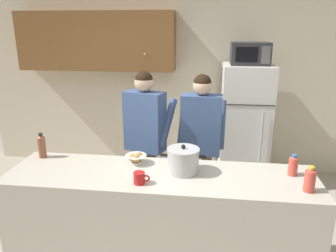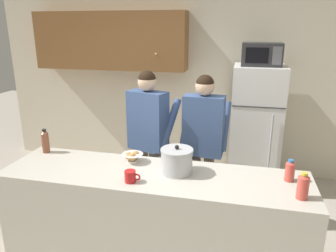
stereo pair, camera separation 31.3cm
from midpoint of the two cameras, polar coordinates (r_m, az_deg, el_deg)
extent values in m
cube|color=beige|center=(4.79, 0.73, 7.64)|extent=(6.00, 0.12, 2.60)
cube|color=brown|center=(4.79, -14.47, 14.35)|extent=(2.21, 0.34, 0.80)
sphere|color=gold|center=(4.42, -6.19, 12.50)|extent=(0.03, 0.03, 0.03)
cube|color=beige|center=(2.95, -4.56, -16.60)|extent=(2.59, 0.68, 0.92)
cube|color=white|center=(4.45, 11.44, 0.11)|extent=(0.64, 0.64, 1.63)
cube|color=#333333|center=(4.04, 12.05, 3.62)|extent=(0.63, 0.01, 0.01)
cylinder|color=#B2B2B7|center=(4.16, 14.11, -2.46)|extent=(0.02, 0.02, 0.73)
cube|color=#2D2D30|center=(4.25, 12.23, 12.42)|extent=(0.48, 0.36, 0.28)
cube|color=black|center=(4.06, 11.59, 12.26)|extent=(0.26, 0.01, 0.18)
cube|color=#59595B|center=(4.09, 14.84, 12.07)|extent=(0.11, 0.01, 0.21)
cylinder|color=#726656|center=(3.67, -5.35, -10.32)|extent=(0.11, 0.11, 0.81)
cylinder|color=#726656|center=(3.74, -7.32, -9.82)|extent=(0.11, 0.11, 0.81)
cube|color=#3F598C|center=(3.44, -6.75, 0.76)|extent=(0.46, 0.32, 0.64)
sphere|color=beige|center=(3.34, -7.00, 7.66)|extent=(0.20, 0.20, 0.20)
sphere|color=black|center=(3.34, -7.01, 8.07)|extent=(0.19, 0.19, 0.19)
cylinder|color=#3F598C|center=(3.44, -2.69, 0.52)|extent=(0.20, 0.38, 0.49)
cylinder|color=#3F598C|center=(3.65, -8.53, 1.34)|extent=(0.20, 0.38, 0.49)
cylinder|color=#726656|center=(3.63, 4.20, -10.74)|extent=(0.11, 0.11, 0.80)
cylinder|color=#726656|center=(3.64, 1.89, -10.57)|extent=(0.11, 0.11, 0.80)
cube|color=#3F598C|center=(3.36, 3.23, 0.19)|extent=(0.43, 0.23, 0.63)
sphere|color=beige|center=(3.26, 3.36, 7.13)|extent=(0.19, 0.19, 0.19)
sphere|color=black|center=(3.26, 3.36, 7.55)|extent=(0.18, 0.18, 0.18)
cylinder|color=#3F598C|center=(3.46, 6.91, 0.26)|extent=(0.10, 0.38, 0.49)
cylinder|color=#3F598C|center=(3.51, 0.13, 0.63)|extent=(0.10, 0.38, 0.49)
cylinder|color=silver|center=(2.71, -0.63, -6.33)|extent=(0.26, 0.26, 0.19)
cylinder|color=silver|center=(2.67, -0.63, -4.26)|extent=(0.27, 0.27, 0.02)
sphere|color=black|center=(2.66, -0.63, -3.74)|extent=(0.04, 0.04, 0.04)
cube|color=black|center=(2.71, -4.03, -5.21)|extent=(0.06, 0.02, 0.02)
cube|color=black|center=(2.67, 2.83, -5.54)|extent=(0.06, 0.02, 0.02)
cylinder|color=red|center=(2.56, -8.66, -9.16)|extent=(0.09, 0.09, 0.10)
torus|color=red|center=(2.55, -7.41, -9.25)|extent=(0.06, 0.01, 0.06)
cylinder|color=white|center=(2.93, -8.76, -6.46)|extent=(0.11, 0.11, 0.02)
cone|color=white|center=(2.92, -8.79, -5.74)|extent=(0.19, 0.19, 0.06)
sphere|color=tan|center=(2.90, -9.46, -5.57)|extent=(0.07, 0.07, 0.07)
sphere|color=tan|center=(2.93, -8.23, -5.32)|extent=(0.07, 0.07, 0.07)
sphere|color=tan|center=(2.88, -8.80, -5.73)|extent=(0.07, 0.07, 0.07)
cylinder|color=brown|center=(3.29, -23.99, -3.54)|extent=(0.07, 0.07, 0.19)
cone|color=brown|center=(3.25, -24.23, -1.69)|extent=(0.07, 0.07, 0.03)
cylinder|color=#262626|center=(3.25, -24.26, -1.39)|extent=(0.04, 0.04, 0.02)
cylinder|color=#D84C3F|center=(2.57, 20.63, -9.21)|extent=(0.08, 0.08, 0.17)
cone|color=#D84C3F|center=(2.53, 20.85, -7.27)|extent=(0.08, 0.08, 0.03)
cylinder|color=gold|center=(2.53, 20.89, -6.99)|extent=(0.04, 0.04, 0.02)
cylinder|color=#D84C3F|center=(2.80, 18.30, -6.92)|extent=(0.08, 0.08, 0.15)
cone|color=#D84C3F|center=(2.77, 18.47, -5.30)|extent=(0.08, 0.08, 0.02)
cylinder|color=#3372BF|center=(2.76, 18.49, -5.09)|extent=(0.04, 0.04, 0.02)
camera|label=1|loc=(0.16, -92.86, -0.89)|focal=34.44mm
camera|label=2|loc=(0.16, 87.14, 0.89)|focal=34.44mm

